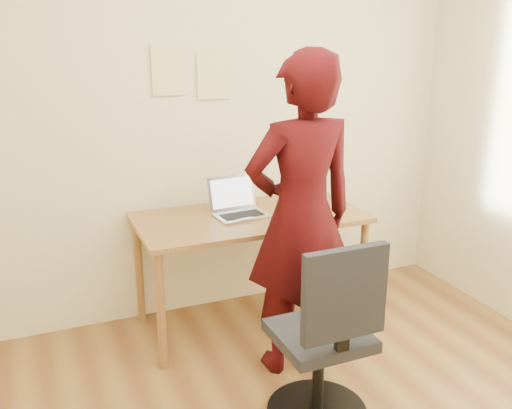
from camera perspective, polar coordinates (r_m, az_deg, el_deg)
name	(u,v)px	position (r m, az deg, el deg)	size (l,w,h in m)	color
room	(355,171)	(2.11, 9.89, 3.32)	(3.58, 3.58, 2.78)	brown
desk	(250,229)	(3.56, -0.62, -2.43)	(1.40, 0.70, 0.74)	brown
laptop	(238,207)	(3.53, -1.84, -0.22)	(0.34, 0.31, 0.23)	#B6B6BE
paper_sheet	(304,212)	(3.61, 4.84, -0.73)	(0.20, 0.28, 0.00)	white
phone	(310,218)	(3.47, 5.41, -1.40)	(0.10, 0.14, 0.01)	black
wall_note_left	(169,70)	(3.58, -8.72, 13.13)	(0.21, 0.00, 0.30)	#E6DA8A
wall_note_mid	(213,75)	(3.66, -4.31, 12.80)	(0.21, 0.00, 0.30)	#E6DA8A
wall_note_right	(300,78)	(3.90, 4.42, 12.47)	(0.18, 0.00, 0.24)	#55DA31
office_chair	(326,347)	(2.78, 6.99, -14.01)	(0.50, 0.50, 0.96)	black
person	(301,217)	(3.05, 4.53, -1.29)	(0.64, 0.42, 1.76)	#320609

